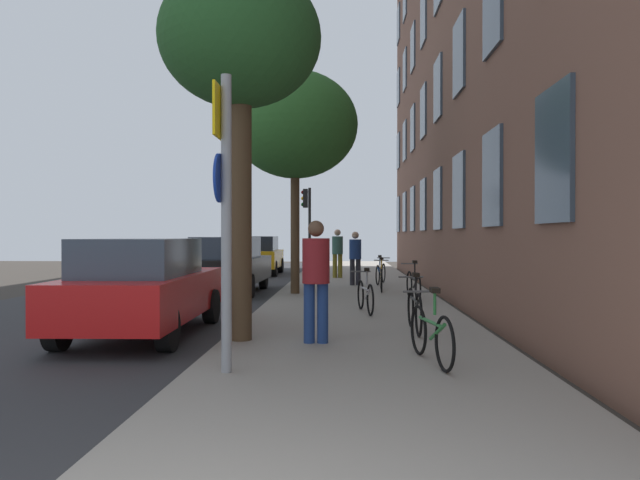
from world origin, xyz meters
name	(u,v)px	position (x,y,z in m)	size (l,w,h in m)	color
ground_plane	(233,293)	(-2.40, 15.00, 0.00)	(41.80, 41.80, 0.00)	#332D28
road_asphalt	(162,293)	(-4.50, 15.00, 0.01)	(7.00, 38.00, 0.01)	#2D2D30
sidewalk	(354,292)	(1.10, 15.00, 0.06)	(4.20, 38.00, 0.12)	gray
building_facade	(448,1)	(3.69, 14.50, 8.16)	(0.56, 27.00, 16.28)	brown
sign_post	(224,200)	(-0.53, 4.41, 2.09)	(0.16, 0.60, 3.40)	gray
traffic_light	(307,214)	(-0.77, 23.49, 2.58)	(0.43, 0.24, 3.59)	black
tree_near	(240,44)	(-0.71, 6.54, 4.54)	(2.43, 2.43, 5.54)	#4C3823
tree_far	(295,125)	(-0.49, 13.78, 4.63)	(3.37, 3.37, 5.96)	#4C3823
bicycle_0	(431,333)	(1.91, 4.99, 0.49)	(0.46, 1.66, 0.94)	black
bicycle_1	(415,309)	(1.98, 7.39, 0.50)	(0.42, 1.66, 0.97)	black
bicycle_2	(365,295)	(1.26, 9.79, 0.47)	(0.44, 1.66, 0.91)	black
bicycle_3	(414,285)	(2.50, 12.19, 0.50)	(0.42, 1.77, 0.96)	black
bicycle_4	(381,278)	(1.87, 14.59, 0.49)	(0.42, 1.72, 0.95)	black
bicycle_5	(381,273)	(1.99, 16.99, 0.48)	(0.54, 1.66, 0.93)	black
pedestrian_0	(316,273)	(0.43, 6.32, 1.14)	(0.52, 0.52, 1.78)	navy
pedestrian_1	(355,255)	(1.17, 16.49, 1.08)	(0.46, 0.46, 1.67)	#26262D
pedestrian_2	(337,250)	(0.57, 19.77, 1.13)	(0.47, 0.47, 1.78)	olive
car_0	(144,286)	(-2.50, 7.49, 0.84)	(1.87, 4.51, 1.62)	red
car_1	(228,264)	(-2.54, 14.96, 0.84)	(1.99, 4.46, 1.62)	black
car_2	(259,255)	(-2.79, 23.13, 0.84)	(1.76, 4.00, 1.62)	orange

